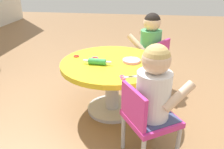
{
  "coord_description": "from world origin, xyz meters",
  "views": [
    {
      "loc": [
        -1.73,
        -0.24,
        1.16
      ],
      "look_at": [
        0.0,
        0.0,
        0.35
      ],
      "focal_mm": 36.27,
      "sensor_mm": 36.0,
      "label": 1
    }
  ],
  "objects_px": {
    "child_chair_left": "(147,119)",
    "seated_child_right": "(150,39)",
    "child_chair_right": "(152,61)",
    "seated_child_left": "(155,86)",
    "craft_table": "(112,74)",
    "rolling_pin": "(97,62)",
    "craft_scissors": "(126,77)"
  },
  "relations": [
    {
      "from": "craft_table",
      "to": "seated_child_right",
      "type": "xyz_separation_m",
      "value": [
        0.52,
        -0.32,
        0.18
      ]
    },
    {
      "from": "child_chair_right",
      "to": "seated_child_left",
      "type": "bearing_deg",
      "value": 178.48
    },
    {
      "from": "craft_table",
      "to": "child_chair_right",
      "type": "relative_size",
      "value": 1.59
    },
    {
      "from": "seated_child_left",
      "to": "child_chair_right",
      "type": "height_order",
      "value": "seated_child_left"
    },
    {
      "from": "rolling_pin",
      "to": "seated_child_right",
      "type": "bearing_deg",
      "value": -35.89
    },
    {
      "from": "craft_table",
      "to": "rolling_pin",
      "type": "height_order",
      "value": "rolling_pin"
    },
    {
      "from": "rolling_pin",
      "to": "craft_scissors",
      "type": "height_order",
      "value": "rolling_pin"
    },
    {
      "from": "child_chair_left",
      "to": "seated_child_left",
      "type": "height_order",
      "value": "seated_child_left"
    },
    {
      "from": "seated_child_right",
      "to": "rolling_pin",
      "type": "relative_size",
      "value": 2.21
    },
    {
      "from": "seated_child_right",
      "to": "child_chair_right",
      "type": "bearing_deg",
      "value": -122.28
    },
    {
      "from": "child_chair_right",
      "to": "craft_scissors",
      "type": "relative_size",
      "value": 3.78
    },
    {
      "from": "craft_table",
      "to": "child_chair_right",
      "type": "xyz_separation_m",
      "value": [
        0.49,
        -0.35,
        -0.05
      ]
    },
    {
      "from": "craft_table",
      "to": "craft_scissors",
      "type": "distance_m",
      "value": 0.35
    },
    {
      "from": "child_chair_left",
      "to": "child_chair_right",
      "type": "xyz_separation_m",
      "value": [
        1.03,
        -0.06,
        0.0
      ]
    },
    {
      "from": "seated_child_left",
      "to": "seated_child_right",
      "type": "bearing_deg",
      "value": 0.4
    },
    {
      "from": "craft_table",
      "to": "craft_scissors",
      "type": "xyz_separation_m",
      "value": [
        -0.29,
        -0.14,
        0.12
      ]
    },
    {
      "from": "craft_table",
      "to": "child_chair_right",
      "type": "distance_m",
      "value": 0.61
    },
    {
      "from": "child_chair_left",
      "to": "seated_child_left",
      "type": "xyz_separation_m",
      "value": [
        0.02,
        -0.03,
        0.23
      ]
    },
    {
      "from": "child_chair_left",
      "to": "child_chair_right",
      "type": "distance_m",
      "value": 1.03
    },
    {
      "from": "seated_child_left",
      "to": "seated_child_right",
      "type": "relative_size",
      "value": 1.0
    },
    {
      "from": "seated_child_left",
      "to": "seated_child_right",
      "type": "height_order",
      "value": "same"
    },
    {
      "from": "seated_child_right",
      "to": "craft_scissors",
      "type": "height_order",
      "value": "seated_child_right"
    },
    {
      "from": "seated_child_left",
      "to": "craft_scissors",
      "type": "distance_m",
      "value": 0.29
    },
    {
      "from": "craft_table",
      "to": "seated_child_right",
      "type": "bearing_deg",
      "value": -31.8
    },
    {
      "from": "seated_child_right",
      "to": "craft_table",
      "type": "bearing_deg",
      "value": 148.2
    },
    {
      "from": "child_chair_right",
      "to": "rolling_pin",
      "type": "relative_size",
      "value": 2.32
    },
    {
      "from": "child_chair_left",
      "to": "craft_scissors",
      "type": "xyz_separation_m",
      "value": [
        0.24,
        0.15,
        0.17
      ]
    },
    {
      "from": "craft_table",
      "to": "rolling_pin",
      "type": "xyz_separation_m",
      "value": [
        -0.08,
        0.11,
        0.14
      ]
    },
    {
      "from": "child_chair_left",
      "to": "seated_child_right",
      "type": "relative_size",
      "value": 1.05
    },
    {
      "from": "seated_child_left",
      "to": "child_chair_right",
      "type": "bearing_deg",
      "value": -1.52
    },
    {
      "from": "rolling_pin",
      "to": "craft_table",
      "type": "bearing_deg",
      "value": -54.81
    },
    {
      "from": "child_chair_right",
      "to": "seated_child_right",
      "type": "bearing_deg",
      "value": 57.72
    }
  ]
}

